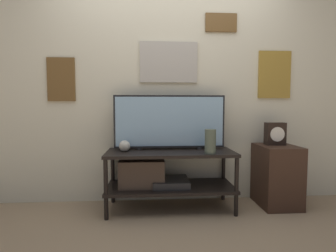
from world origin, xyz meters
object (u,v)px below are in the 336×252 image
(television, at_px, (169,122))
(mantel_clock, at_px, (275,134))
(vase_tall_ceramic, at_px, (210,141))
(vase_round_glass, at_px, (125,146))

(television, xyz_separation_m, mantel_clock, (1.12, -0.04, -0.13))
(vase_tall_ceramic, xyz_separation_m, vase_round_glass, (-0.83, 0.18, -0.06))
(television, height_order, vase_round_glass, television)
(mantel_clock, bearing_deg, television, 177.76)
(vase_tall_ceramic, height_order, mantel_clock, mantel_clock)
(vase_round_glass, distance_m, mantel_clock, 1.58)
(vase_tall_ceramic, relative_size, mantel_clock, 0.98)
(vase_round_glass, bearing_deg, television, 12.42)
(vase_tall_ceramic, bearing_deg, mantel_clock, 17.48)
(vase_tall_ceramic, bearing_deg, vase_round_glass, 167.76)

